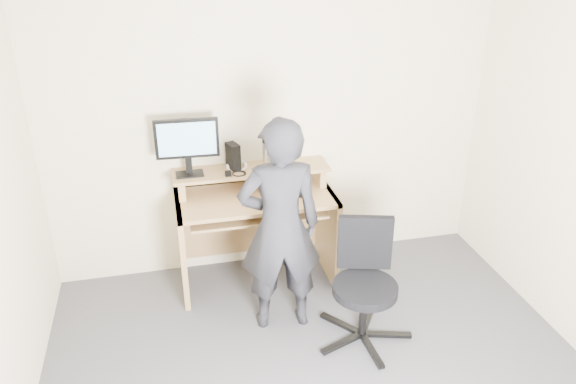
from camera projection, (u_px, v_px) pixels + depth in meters
name	position (u px, v px, depth m)	size (l,w,h in m)	color
back_wall	(272.00, 118.00, 4.33)	(3.50, 0.02, 2.50)	beige
desk	(254.00, 214.00, 4.40)	(1.20, 0.60, 0.91)	tan
monitor	(187.00, 142.00, 4.08)	(0.46, 0.13, 0.44)	black
external_drive	(233.00, 156.00, 4.27)	(0.07, 0.13, 0.20)	black
travel_mug	(268.00, 154.00, 4.32)	(0.09, 0.09, 0.20)	#B8B8BD
smartphone	(287.00, 165.00, 4.35)	(0.07, 0.13, 0.01)	black
charger	(228.00, 174.00, 4.18)	(0.04, 0.04, 0.04)	black
headphones	(237.00, 166.00, 4.33)	(0.16, 0.16, 0.02)	silver
keyboard	(255.00, 211.00, 4.20)	(0.46, 0.18, 0.03)	black
mouse	(302.00, 194.00, 4.22)	(0.10, 0.06, 0.04)	black
office_chair	(365.00, 278.00, 3.78)	(0.66, 0.64, 0.83)	black
person	(280.00, 227.00, 3.75)	(0.56, 0.37, 1.55)	black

